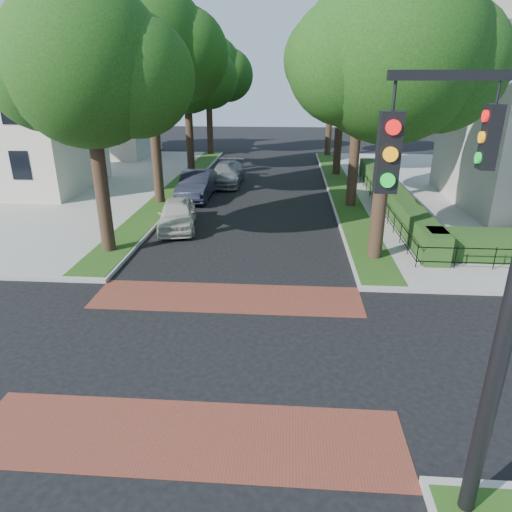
{
  "coord_description": "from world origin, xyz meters",
  "views": [
    {
      "loc": [
        1.97,
        -10.47,
        6.93
      ],
      "look_at": [
        0.99,
        3.05,
        1.6
      ],
      "focal_mm": 32.0,
      "sensor_mm": 36.0,
      "label": 1
    }
  ],
  "objects_px": {
    "traffic_signal": "(500,251)",
    "parked_car_front": "(177,214)",
    "parked_car_middle": "(197,185)",
    "parked_car_rear": "(227,174)"
  },
  "relations": [
    {
      "from": "traffic_signal",
      "to": "parked_car_rear",
      "type": "relative_size",
      "value": 1.56
    },
    {
      "from": "parked_car_front",
      "to": "parked_car_rear",
      "type": "height_order",
      "value": "parked_car_rear"
    },
    {
      "from": "traffic_signal",
      "to": "parked_car_rear",
      "type": "xyz_separation_m",
      "value": [
        -7.19,
        24.98,
        -3.96
      ]
    },
    {
      "from": "traffic_signal",
      "to": "parked_car_middle",
      "type": "xyz_separation_m",
      "value": [
        -8.49,
        20.93,
        -3.88
      ]
    },
    {
      "from": "parked_car_front",
      "to": "parked_car_rear",
      "type": "bearing_deg",
      "value": 74.13
    },
    {
      "from": "parked_car_front",
      "to": "parked_car_middle",
      "type": "height_order",
      "value": "parked_car_middle"
    },
    {
      "from": "traffic_signal",
      "to": "parked_car_front",
      "type": "xyz_separation_m",
      "value": [
        -8.28,
        14.93,
        -3.98
      ]
    },
    {
      "from": "parked_car_middle",
      "to": "parked_car_rear",
      "type": "bearing_deg",
      "value": 72.51
    },
    {
      "from": "traffic_signal",
      "to": "parked_car_front",
      "type": "bearing_deg",
      "value": 119.0
    },
    {
      "from": "parked_car_front",
      "to": "parked_car_middle",
      "type": "bearing_deg",
      "value": 82.32
    }
  ]
}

